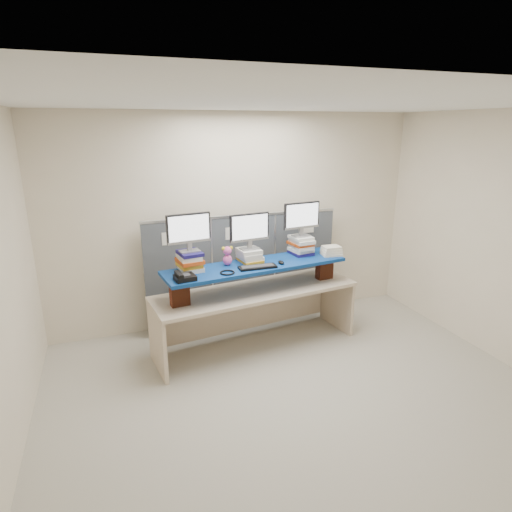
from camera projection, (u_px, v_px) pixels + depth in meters
name	position (u px, v px, depth m)	size (l,w,h in m)	color
room	(303.00, 264.00, 3.91)	(5.00, 4.00, 2.80)	#EFE0C5
cubicle_partition	(244.00, 270.00, 5.69)	(2.60, 0.06, 1.53)	#43484F
desk	(256.00, 301.00, 5.13)	(2.54, 1.02, 0.75)	beige
brick_pier_left	(180.00, 293.00, 4.60)	(0.20, 0.11, 0.28)	maroon
brick_pier_right	(324.00, 268.00, 5.41)	(0.20, 0.11, 0.28)	maroon
blue_board	(256.00, 266.00, 5.00)	(2.18, 0.55, 0.04)	navy
book_stack_left	(190.00, 261.00, 4.74)	(0.30, 0.34, 0.22)	silver
book_stack_center	(250.00, 255.00, 5.07)	(0.29, 0.32, 0.16)	gold
book_stack_right	(301.00, 245.00, 5.37)	(0.29, 0.34, 0.23)	#191353
monitor_left	(189.00, 230.00, 4.64)	(0.49, 0.16, 0.43)	#97979B
monitor_center	(250.00, 229.00, 4.97)	(0.49, 0.16, 0.43)	#97979B
monitor_right	(302.00, 217.00, 5.26)	(0.49, 0.16, 0.43)	#97979B
keyboard	(258.00, 267.00, 4.85)	(0.44, 0.15, 0.03)	black
mouse	(281.00, 262.00, 5.01)	(0.06, 0.11, 0.03)	black
desk_phone	(184.00, 277.00, 4.47)	(0.23, 0.21, 0.09)	black
headset	(227.00, 273.00, 4.68)	(0.17, 0.17, 0.02)	black
plush_toy	(227.00, 256.00, 4.93)	(0.13, 0.10, 0.23)	#FF61B5
binder_stack	(331.00, 251.00, 5.34)	(0.26, 0.22, 0.12)	#EBE3C9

